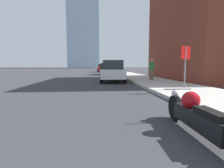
{
  "coord_description": "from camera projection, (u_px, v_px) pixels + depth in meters",
  "views": [
    {
      "loc": [
        0.9,
        1.24,
        1.25
      ],
      "look_at": [
        1.38,
        6.6,
        0.7
      ],
      "focal_mm": 28.0,
      "sensor_mm": 36.0,
      "label": 1
    }
  ],
  "objects": [
    {
      "name": "parked_car_white",
      "position": [
        113.0,
        71.0,
        14.01
      ],
      "size": [
        2.21,
        4.44,
        1.71
      ],
      "rotation": [
        0.0,
        0.0,
        -0.09
      ],
      "color": "silver",
      "rests_on": "ground_plane"
    },
    {
      "name": "parked_car_black",
      "position": [
        106.0,
        69.0,
        25.94
      ],
      "size": [
        2.0,
        4.38,
        1.71
      ],
      "rotation": [
        0.0,
        0.0,
        -0.02
      ],
      "color": "black",
      "rests_on": "ground_plane"
    },
    {
      "name": "motorcycle",
      "position": [
        197.0,
        116.0,
        3.09
      ],
      "size": [
        0.62,
        2.6,
        0.77
      ],
      "rotation": [
        0.0,
        0.0,
        -0.04
      ],
      "color": "black",
      "rests_on": "ground_plane"
    },
    {
      "name": "pedestrian",
      "position": [
        152.0,
        69.0,
        14.17
      ],
      "size": [
        0.36,
        0.23,
        1.65
      ],
      "color": "brown",
      "rests_on": "sidewalk"
    },
    {
      "name": "stop_sign",
      "position": [
        185.0,
        60.0,
        8.13
      ],
      "size": [
        0.57,
        0.26,
        2.02
      ],
      "color": "slate",
      "rests_on": "sidewalk"
    },
    {
      "name": "sidewalk",
      "position": [
        116.0,
        71.0,
        38.91
      ],
      "size": [
        3.46,
        240.0,
        0.15
      ],
      "color": "#B2ADA3",
      "rests_on": "ground_plane"
    },
    {
      "name": "parked_car_red",
      "position": [
        102.0,
        68.0,
        37.08
      ],
      "size": [
        2.15,
        3.99,
        1.76
      ],
      "rotation": [
        0.0,
        0.0,
        0.05
      ],
      "color": "red",
      "rests_on": "ground_plane"
    }
  ]
}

